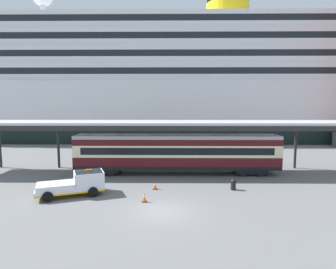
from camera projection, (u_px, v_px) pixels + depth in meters
The scene contains 8 objects.
ground_plane at pixel (161, 211), 19.76m from camera, with size 400.00×400.00×0.00m, color slate.
cruise_ship at pixel (230, 85), 60.90m from camera, with size 139.62×22.39×32.85m.
platform_canopy at pixel (177, 124), 30.09m from camera, with size 47.28×5.31×5.47m.
train_carriage at pixel (177, 152), 29.98m from camera, with size 21.01×2.81×4.11m.
service_truck at pixel (77, 183), 23.19m from camera, with size 5.58×3.78×2.02m.
traffic_cone_near at pixel (144, 197), 21.60m from camera, with size 0.36×0.36×0.74m.
traffic_cone_mid at pixel (155, 185), 24.79m from camera, with size 0.36×0.36×0.68m.
quay_bollard at pixel (233, 184), 24.59m from camera, with size 0.48×0.48×0.96m.
Camera 1 is at (0.69, -19.05, 7.43)m, focal length 30.76 mm.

